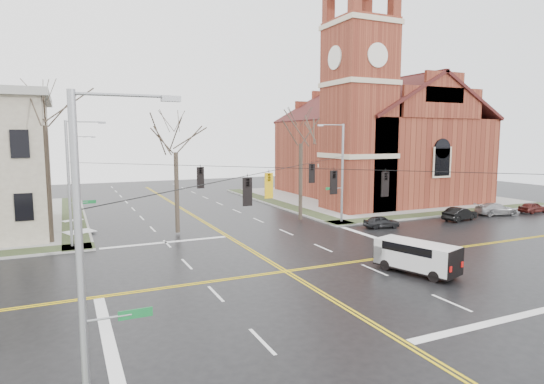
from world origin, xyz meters
name	(u,v)px	position (x,y,z in m)	size (l,w,h in m)	color
ground	(286,271)	(0.00, 0.00, 0.00)	(120.00, 120.00, 0.00)	black
sidewalks	(286,270)	(0.00, 0.00, 0.08)	(80.00, 80.00, 0.17)	gray
road_markings	(286,271)	(0.00, 0.00, 0.01)	(100.00, 100.00, 0.01)	gold
church	(372,133)	(24.76, 24.78, 8.43)	(24.28, 27.48, 27.50)	maroon
signal_pole_ne	(341,170)	(11.32, 11.50, 4.95)	(2.75, 0.22, 9.00)	gray
signal_pole_nw	(71,180)	(-11.32, 11.50, 4.95)	(2.75, 0.22, 9.00)	gray
signal_pole_sw	(87,258)	(-11.32, -11.50, 4.95)	(2.75, 0.22, 9.00)	gray
span_wires	(286,168)	(0.00, 0.00, 6.20)	(23.02, 23.02, 0.03)	black
traffic_signals	(291,182)	(0.00, -0.67, 5.45)	(8.21, 8.26, 1.30)	black
streetlight_north_a	(76,171)	(-10.65, 28.00, 4.47)	(2.30, 0.20, 8.00)	gray
streetlight_north_b	(72,161)	(-10.65, 48.00, 4.47)	(2.30, 0.20, 8.00)	gray
cargo_van	(413,254)	(6.79, -3.32, 1.08)	(3.28, 5.14, 1.83)	white
parked_car_a	(381,222)	(13.48, 8.16, 0.54)	(1.27, 3.16, 1.08)	black
parked_car_b	(460,214)	(22.53, 7.88, 0.64)	(1.35, 3.88, 1.28)	black
parked_car_c	(496,209)	(28.34, 8.56, 0.62)	(1.73, 4.25, 1.23)	#979799
parked_car_d	(533,207)	(33.10, 7.96, 0.57)	(1.36, 3.37, 1.15)	#4E1916
tree_nw_far	(44,118)	(-12.87, 13.66, 9.38)	(4.00, 4.00, 12.99)	#342B21
tree_nw_near	(176,147)	(-3.48, 13.06, 7.18)	(4.00, 4.00, 9.89)	#342B21
tree_ne	(301,138)	(8.54, 14.08, 7.84)	(4.00, 4.00, 10.82)	#342B21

